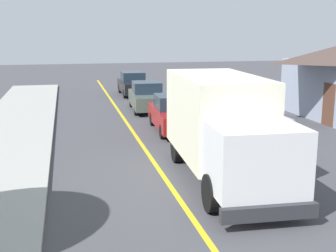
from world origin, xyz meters
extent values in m
cube|color=gold|center=(0.00, 10.00, 0.00)|extent=(0.16, 56.00, 0.01)
cube|color=#F2EDCC|center=(1.81, 9.17, 1.90)|extent=(2.65, 5.11, 2.60)
cube|color=white|center=(1.63, 5.67, 1.45)|extent=(2.38, 2.11, 1.70)
cube|color=#1E2D3D|center=(1.59, 4.77, 1.82)|extent=(2.04, 0.18, 0.75)
cube|color=#2D2D33|center=(1.58, 4.59, 0.42)|extent=(2.41, 0.32, 0.36)
cylinder|color=black|center=(2.69, 5.82, 0.50)|extent=(0.35, 1.01, 1.00)
cylinder|color=black|center=(0.60, 5.92, 0.50)|extent=(0.35, 1.01, 1.00)
cylinder|color=black|center=(2.92, 10.36, 0.50)|extent=(0.35, 1.01, 1.00)
cylinder|color=black|center=(0.82, 10.47, 0.50)|extent=(0.35, 1.01, 1.00)
cube|color=maroon|center=(1.90, 15.32, 0.65)|extent=(1.96, 4.46, 0.76)
cube|color=#1E2D3D|center=(1.91, 15.47, 1.35)|extent=(1.65, 1.86, 0.64)
cylinder|color=black|center=(2.64, 13.88, 0.32)|extent=(0.24, 0.65, 0.64)
cylinder|color=black|center=(1.06, 13.94, 0.32)|extent=(0.24, 0.65, 0.64)
cylinder|color=black|center=(2.74, 16.69, 0.32)|extent=(0.24, 0.65, 0.64)
cylinder|color=black|center=(1.16, 16.75, 0.32)|extent=(0.24, 0.65, 0.64)
cube|color=#4C564C|center=(1.66, 20.96, 0.65)|extent=(2.01, 4.48, 0.76)
cube|color=#1E2D3D|center=(1.67, 21.11, 1.35)|extent=(1.67, 1.88, 0.64)
cylinder|color=black|center=(2.38, 19.52, 0.32)|extent=(0.25, 0.65, 0.64)
cylinder|color=black|center=(0.81, 19.59, 0.32)|extent=(0.25, 0.65, 0.64)
cylinder|color=black|center=(2.52, 22.33, 0.32)|extent=(0.25, 0.65, 0.64)
cylinder|color=black|center=(0.94, 22.41, 0.32)|extent=(0.25, 0.65, 0.64)
cube|color=black|center=(1.82, 27.46, 0.65)|extent=(1.80, 4.40, 0.76)
cube|color=#1E2D3D|center=(1.82, 27.61, 1.35)|extent=(1.59, 1.80, 0.64)
cylinder|color=black|center=(2.61, 26.05, 0.32)|extent=(0.22, 0.64, 0.64)
cylinder|color=black|center=(1.03, 26.06, 0.32)|extent=(0.22, 0.64, 0.64)
cylinder|color=black|center=(2.62, 28.87, 0.32)|extent=(0.22, 0.64, 0.64)
cylinder|color=black|center=(1.04, 28.87, 0.32)|extent=(0.22, 0.64, 0.64)
cube|color=#B7B7BC|center=(5.20, 13.96, 0.65)|extent=(1.83, 4.41, 0.76)
cube|color=#1E2D3D|center=(5.20, 13.81, 1.35)|extent=(1.59, 1.81, 0.64)
cylinder|color=black|center=(4.40, 15.36, 0.32)|extent=(0.22, 0.64, 0.64)
cylinder|color=black|center=(5.98, 15.37, 0.32)|extent=(0.22, 0.64, 0.64)
cylinder|color=black|center=(4.42, 12.55, 0.32)|extent=(0.22, 0.64, 0.64)
cylinder|color=black|center=(6.00, 12.56, 0.32)|extent=(0.22, 0.64, 0.64)
cube|color=brown|center=(9.59, 14.76, 1.05)|extent=(0.10, 1.00, 2.10)
camera|label=1|loc=(-2.92, -4.33, 4.60)|focal=47.38mm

